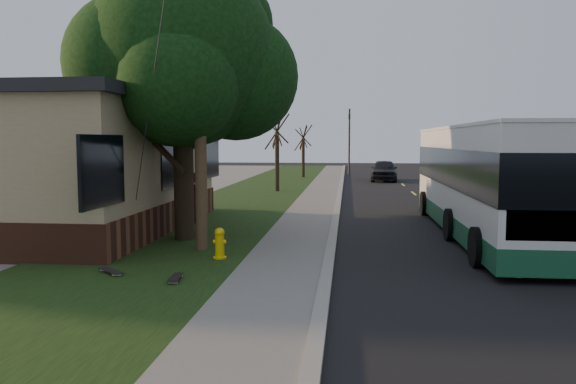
{
  "coord_description": "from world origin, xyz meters",
  "views": [
    {
      "loc": [
        0.43,
        -12.93,
        2.87
      ],
      "look_at": [
        -1.16,
        1.9,
        1.5
      ],
      "focal_mm": 35.0,
      "sensor_mm": 36.0,
      "label": 1
    }
  ],
  "objects_px": {
    "leafy_tree": "(184,58)",
    "bare_tree_near": "(277,154)",
    "fire_hydrant": "(220,243)",
    "bare_tree_far": "(303,152)",
    "distant_car": "(384,170)",
    "skateboarder": "(193,203)",
    "skateboard_main": "(176,278)",
    "skateboard_spare": "(110,271)",
    "transit_bus": "(489,178)",
    "dumpster": "(127,194)",
    "utility_pole": "(199,70)",
    "traffic_signal": "(349,137)"
  },
  "relations": [
    {
      "from": "dumpster",
      "to": "bare_tree_near",
      "type": "bearing_deg",
      "value": 58.65
    },
    {
      "from": "skateboard_spare",
      "to": "distant_car",
      "type": "relative_size",
      "value": 0.17
    },
    {
      "from": "utility_pole",
      "to": "skateboard_main",
      "type": "bearing_deg",
      "value": -84.52
    },
    {
      "from": "skateboard_main",
      "to": "skateboard_spare",
      "type": "distance_m",
      "value": 1.6
    },
    {
      "from": "skateboarder",
      "to": "traffic_signal",
      "type": "bearing_deg",
      "value": -70.0
    },
    {
      "from": "bare_tree_near",
      "to": "bare_tree_far",
      "type": "height_order",
      "value": "bare_tree_near"
    },
    {
      "from": "dumpster",
      "to": "traffic_signal",
      "type": "bearing_deg",
      "value": 69.43
    },
    {
      "from": "transit_bus",
      "to": "dumpster",
      "type": "height_order",
      "value": "transit_bus"
    },
    {
      "from": "utility_pole",
      "to": "dumpster",
      "type": "height_order",
      "value": "utility_pole"
    },
    {
      "from": "fire_hydrant",
      "to": "leafy_tree",
      "type": "distance_m",
      "value": 5.65
    },
    {
      "from": "traffic_signal",
      "to": "skateboard_main",
      "type": "relative_size",
      "value": 6.89
    },
    {
      "from": "transit_bus",
      "to": "bare_tree_far",
      "type": "bearing_deg",
      "value": 106.61
    },
    {
      "from": "utility_pole",
      "to": "skateboard_spare",
      "type": "height_order",
      "value": "utility_pole"
    },
    {
      "from": "bare_tree_near",
      "to": "skateboarder",
      "type": "xyz_separation_m",
      "value": [
        -0.71,
        -14.5,
        -1.15
      ]
    },
    {
      "from": "dumpster",
      "to": "distant_car",
      "type": "distance_m",
      "value": 21.55
    },
    {
      "from": "fire_hydrant",
      "to": "bare_tree_far",
      "type": "relative_size",
      "value": 0.18
    },
    {
      "from": "skateboard_spare",
      "to": "skateboard_main",
      "type": "bearing_deg",
      "value": -15.09
    },
    {
      "from": "utility_pole",
      "to": "dumpster",
      "type": "relative_size",
      "value": 5.24
    },
    {
      "from": "traffic_signal",
      "to": "transit_bus",
      "type": "height_order",
      "value": "traffic_signal"
    },
    {
      "from": "utility_pole",
      "to": "skateboarder",
      "type": "relative_size",
      "value": 4.89
    },
    {
      "from": "bare_tree_near",
      "to": "fire_hydrant",
      "type": "bearing_deg",
      "value": -87.14
    },
    {
      "from": "leafy_tree",
      "to": "bare_tree_near",
      "type": "height_order",
      "value": "leafy_tree"
    },
    {
      "from": "bare_tree_near",
      "to": "skateboard_main",
      "type": "distance_m",
      "value": 20.29
    },
    {
      "from": "traffic_signal",
      "to": "skateboard_main",
      "type": "xyz_separation_m",
      "value": [
        -3.5,
        -36.18,
        -3.04
      ]
    },
    {
      "from": "bare_tree_far",
      "to": "skateboard_main",
      "type": "relative_size",
      "value": 5.05
    },
    {
      "from": "leafy_tree",
      "to": "bare_tree_near",
      "type": "xyz_separation_m",
      "value": [
        0.67,
        15.35,
        -3.02
      ]
    },
    {
      "from": "distant_car",
      "to": "bare_tree_near",
      "type": "bearing_deg",
      "value": -120.26
    },
    {
      "from": "fire_hydrant",
      "to": "dumpster",
      "type": "distance_m",
      "value": 11.25
    },
    {
      "from": "skateboard_main",
      "to": "skateboarder",
      "type": "bearing_deg",
      "value": 102.05
    },
    {
      "from": "leafy_tree",
      "to": "transit_bus",
      "type": "height_order",
      "value": "leafy_tree"
    },
    {
      "from": "utility_pole",
      "to": "distant_car",
      "type": "relative_size",
      "value": 2.03
    },
    {
      "from": "skateboarder",
      "to": "skateboard_spare",
      "type": "xyz_separation_m",
      "value": [
        -0.33,
        -5.26,
        -0.87
      ]
    },
    {
      "from": "leafy_tree",
      "to": "utility_pole",
      "type": "bearing_deg",
      "value": -62.4
    },
    {
      "from": "utility_pole",
      "to": "bare_tree_far",
      "type": "bearing_deg",
      "value": 89.4
    },
    {
      "from": "bare_tree_near",
      "to": "distant_car",
      "type": "height_order",
      "value": "bare_tree_near"
    },
    {
      "from": "fire_hydrant",
      "to": "transit_bus",
      "type": "bearing_deg",
      "value": 31.35
    },
    {
      "from": "transit_bus",
      "to": "dumpster",
      "type": "bearing_deg",
      "value": 159.35
    },
    {
      "from": "utility_pole",
      "to": "dumpster",
      "type": "xyz_separation_m",
      "value": [
        -5.41,
        8.45,
        -3.97
      ]
    },
    {
      "from": "leafy_tree",
      "to": "traffic_signal",
      "type": "height_order",
      "value": "leafy_tree"
    },
    {
      "from": "fire_hydrant",
      "to": "distant_car",
      "type": "xyz_separation_m",
      "value": [
        5.58,
        27.54,
        0.33
      ]
    },
    {
      "from": "fire_hydrant",
      "to": "bare_tree_far",
      "type": "height_order",
      "value": "bare_tree_far"
    },
    {
      "from": "bare_tree_near",
      "to": "skateboarder",
      "type": "distance_m",
      "value": 14.56
    },
    {
      "from": "bare_tree_far",
      "to": "skateboarder",
      "type": "distance_m",
      "value": 26.55
    },
    {
      "from": "skateboarder",
      "to": "skateboard_spare",
      "type": "bearing_deg",
      "value": 115.15
    },
    {
      "from": "utility_pole",
      "to": "bare_tree_far",
      "type": "xyz_separation_m",
      "value": [
        0.31,
        29.01,
        -2.63
      ]
    },
    {
      "from": "distant_car",
      "to": "skateboarder",
      "type": "bearing_deg",
      "value": -102.72
    },
    {
      "from": "skateboarder",
      "to": "skateboard_main",
      "type": "xyz_separation_m",
      "value": [
        1.21,
        -5.68,
        -0.87
      ]
    },
    {
      "from": "skateboard_main",
      "to": "traffic_signal",
      "type": "bearing_deg",
      "value": 84.47
    },
    {
      "from": "skateboard_spare",
      "to": "utility_pole",
      "type": "bearing_deg",
      "value": 65.75
    },
    {
      "from": "fire_hydrant",
      "to": "skateboarder",
      "type": "relative_size",
      "value": 0.4
    }
  ]
}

